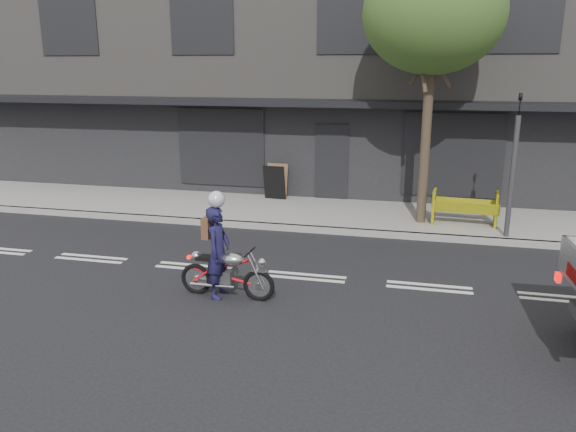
# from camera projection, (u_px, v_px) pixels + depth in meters

# --- Properties ---
(ground) EXTENTS (80.00, 80.00, 0.00)m
(ground) POSITION_uv_depth(u_px,v_px,m) (306.00, 277.00, 11.22)
(ground) COLOR black
(ground) RESTS_ON ground
(sidewalk) EXTENTS (32.00, 3.20, 0.15)m
(sidewalk) POSITION_uv_depth(u_px,v_px,m) (339.00, 214.00, 15.62)
(sidewalk) COLOR gray
(sidewalk) RESTS_ON ground
(kerb) EXTENTS (32.00, 0.20, 0.15)m
(kerb) POSITION_uv_depth(u_px,v_px,m) (330.00, 230.00, 14.12)
(kerb) COLOR gray
(kerb) RESTS_ON ground
(building_main) EXTENTS (26.00, 10.00, 8.00)m
(building_main) POSITION_uv_depth(u_px,v_px,m) (368.00, 68.00, 20.80)
(building_main) COLOR slate
(building_main) RESTS_ON ground
(street_tree) EXTENTS (3.40, 3.40, 6.74)m
(street_tree) POSITION_uv_depth(u_px,v_px,m) (434.00, 14.00, 13.31)
(street_tree) COLOR #382B21
(street_tree) RESTS_ON ground
(traffic_light_pole) EXTENTS (0.12, 0.12, 3.50)m
(traffic_light_pole) POSITION_uv_depth(u_px,v_px,m) (512.00, 174.00, 13.01)
(traffic_light_pole) COLOR #2D2D30
(traffic_light_pole) RESTS_ON ground
(motorcycle) EXTENTS (1.82, 0.53, 0.93)m
(motorcycle) POSITION_uv_depth(u_px,v_px,m) (227.00, 272.00, 10.15)
(motorcycle) COLOR black
(motorcycle) RESTS_ON ground
(rider) EXTENTS (0.43, 0.63, 1.69)m
(rider) POSITION_uv_depth(u_px,v_px,m) (218.00, 252.00, 10.09)
(rider) COLOR #161437
(rider) RESTS_ON ground
(construction_barrier) EXTENTS (1.68, 0.78, 0.91)m
(construction_barrier) POSITION_uv_depth(u_px,v_px,m) (465.00, 209.00, 14.06)
(construction_barrier) COLOR #FFF90D
(construction_barrier) RESTS_ON sidewalk
(sandwich_board) EXTENTS (0.69, 0.49, 1.04)m
(sandwich_board) POSITION_uv_depth(u_px,v_px,m) (274.00, 183.00, 16.91)
(sandwich_board) COLOR black
(sandwich_board) RESTS_ON sidewalk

